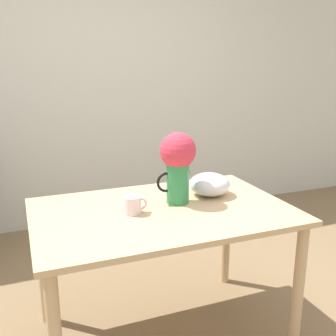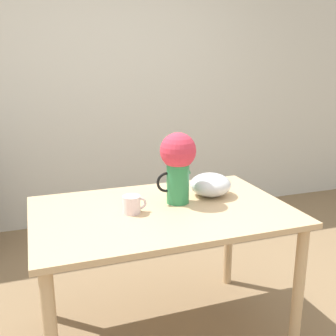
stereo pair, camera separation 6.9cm
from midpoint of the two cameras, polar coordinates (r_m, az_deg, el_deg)
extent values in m
cube|color=silver|center=(3.86, -10.53, 11.03)|extent=(8.00, 0.05, 2.60)
cube|color=tan|center=(2.14, -1.71, -6.35)|extent=(1.38, 0.90, 0.03)
cylinder|color=tan|center=(2.29, 17.52, -16.53)|extent=(0.06, 0.06, 0.76)
cylinder|color=tan|center=(2.55, -18.53, -13.22)|extent=(0.06, 0.06, 0.76)
cylinder|color=tan|center=(2.86, 7.75, -9.35)|extent=(0.06, 0.06, 0.76)
cylinder|color=#2D844C|center=(2.19, 0.52, -2.18)|extent=(0.13, 0.13, 0.23)
cone|color=#2D844C|center=(2.19, 1.83, -0.02)|extent=(0.04, 0.04, 0.06)
torus|color=black|center=(2.17, -1.11, -2.08)|extent=(0.12, 0.02, 0.12)
sphere|color=#3D7033|center=(2.15, 0.53, 1.63)|extent=(0.15, 0.15, 0.15)
sphere|color=#CC3347|center=(2.15, 0.53, 2.54)|extent=(0.20, 0.20, 0.20)
cylinder|color=silver|center=(2.07, -6.15, -5.36)|extent=(0.09, 0.09, 0.09)
torus|color=silver|center=(2.08, -4.84, -5.20)|extent=(0.07, 0.01, 0.07)
ellipsoid|color=silver|center=(2.34, 5.22, -2.36)|extent=(0.24, 0.24, 0.13)
camera|label=1|loc=(0.03, -90.91, -0.25)|focal=42.00mm
camera|label=2|loc=(0.03, 89.09, 0.25)|focal=42.00mm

